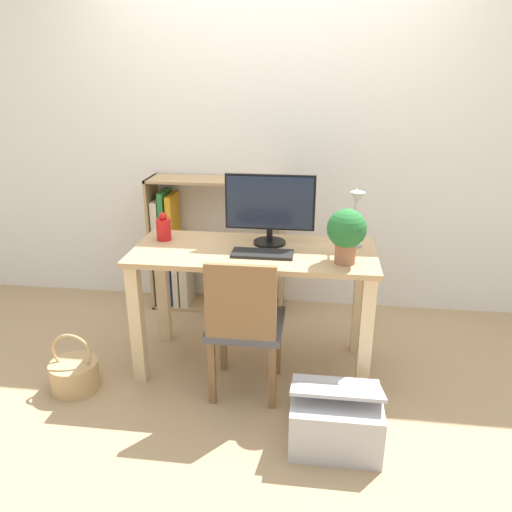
{
  "coord_description": "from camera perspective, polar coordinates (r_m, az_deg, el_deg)",
  "views": [
    {
      "loc": [
        0.35,
        -2.62,
        1.7
      ],
      "look_at": [
        0.0,
        0.1,
        0.67
      ],
      "focal_mm": 35.0,
      "sensor_mm": 36.0,
      "label": 1
    }
  ],
  "objects": [
    {
      "name": "desk_lamp",
      "position": [
        2.81,
        11.34,
        4.71
      ],
      "size": [
        0.1,
        0.19,
        0.34
      ],
      "color": "#B7B7BC",
      "rests_on": "desk"
    },
    {
      "name": "basket",
      "position": [
        3.06,
        -20.01,
        -12.55
      ],
      "size": [
        0.27,
        0.27,
        0.35
      ],
      "color": "tan",
      "rests_on": "ground_plane"
    },
    {
      "name": "monitor",
      "position": [
        2.84,
        1.6,
        5.76
      ],
      "size": [
        0.51,
        0.19,
        0.41
      ],
      "color": "black",
      "rests_on": "desk"
    },
    {
      "name": "desk",
      "position": [
        2.86,
        -0.25,
        -2.15
      ],
      "size": [
        1.37,
        0.59,
        0.75
      ],
      "color": "tan",
      "rests_on": "ground_plane"
    },
    {
      "name": "vase",
      "position": [
        3.0,
        -10.51,
        3.14
      ],
      "size": [
        0.09,
        0.09,
        0.17
      ],
      "color": "red",
      "rests_on": "desk"
    },
    {
      "name": "bookshelf",
      "position": [
        3.74,
        -7.32,
        0.53
      ],
      "size": [
        0.97,
        0.28,
        0.98
      ],
      "color": "tan",
      "rests_on": "ground_plane"
    },
    {
      "name": "ground_plane",
      "position": [
        3.14,
        -0.24,
        -12.23
      ],
      "size": [
        10.0,
        10.0,
        0.0
      ],
      "primitive_type": "plane",
      "color": "tan"
    },
    {
      "name": "potted_plant",
      "position": [
        2.6,
        10.31,
        2.74
      ],
      "size": [
        0.2,
        0.2,
        0.29
      ],
      "color": "#9E6647",
      "rests_on": "desk"
    },
    {
      "name": "wall_back",
      "position": [
        3.61,
        1.77,
        14.16
      ],
      "size": [
        8.0,
        0.05,
        2.6
      ],
      "color": "silver",
      "rests_on": "ground_plane"
    },
    {
      "name": "storage_box",
      "position": [
        2.54,
        9.04,
        -17.79
      ],
      "size": [
        0.44,
        0.42,
        0.33
      ],
      "color": "#B2B2B7",
      "rests_on": "ground_plane"
    },
    {
      "name": "chair",
      "position": [
        2.66,
        -1.34,
        -7.63
      ],
      "size": [
        0.4,
        0.4,
        0.82
      ],
      "rotation": [
        0.0,
        0.0,
        -0.16
      ],
      "color": "#4C4C51",
      "rests_on": "ground_plane"
    },
    {
      "name": "keyboard",
      "position": [
        2.73,
        0.74,
        0.27
      ],
      "size": [
        0.34,
        0.14,
        0.02
      ],
      "color": "black",
      "rests_on": "desk"
    }
  ]
}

